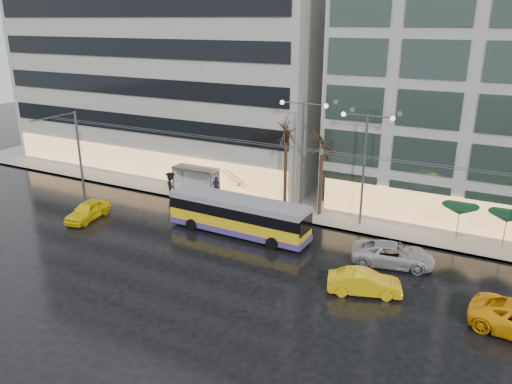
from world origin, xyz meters
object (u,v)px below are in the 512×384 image
Objects in this scene: street_lamp_near at (302,143)px; taxi_a at (88,211)px; trolleybus at (238,217)px; bus_shelter at (194,174)px.

street_lamp_near is 2.11× the size of taxi_a.
trolleybus is 1.21× the size of street_lamp_near.
trolleybus is at bearing -113.24° from street_lamp_near.
taxi_a is at bearing -115.33° from bus_shelter.
trolleybus is 2.57× the size of taxi_a.
bus_shelter is at bearing 143.93° from trolleybus.
trolleybus is 2.61× the size of bus_shelter.
street_lamp_near is at bearing 0.63° from bus_shelter.
bus_shelter is (-7.87, 5.73, 0.59)m from trolleybus.
bus_shelter is 0.47× the size of street_lamp_near.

